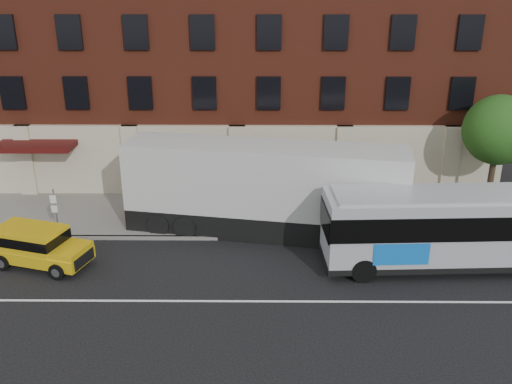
{
  "coord_description": "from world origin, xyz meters",
  "views": [
    {
      "loc": [
        1.27,
        -18.2,
        11.85
      ],
      "look_at": [
        1.1,
        5.5,
        2.66
      ],
      "focal_mm": 38.98,
      "sensor_mm": 36.0,
      "label": 1
    }
  ],
  "objects_px": {
    "street_tree": "(499,133)",
    "sign_pole": "(55,210)",
    "city_bus": "(472,226)",
    "yellow_suv": "(36,244)",
    "shipping_container": "(265,191)"
  },
  "relations": [
    {
      "from": "sign_pole",
      "to": "shipping_container",
      "type": "xyz_separation_m",
      "value": [
        10.01,
        0.69,
        0.76
      ]
    },
    {
      "from": "sign_pole",
      "to": "city_bus",
      "type": "relative_size",
      "value": 0.2
    },
    {
      "from": "sign_pole",
      "to": "city_bus",
      "type": "height_order",
      "value": "city_bus"
    },
    {
      "from": "yellow_suv",
      "to": "street_tree",
      "type": "bearing_deg",
      "value": 15.36
    },
    {
      "from": "street_tree",
      "to": "shipping_container",
      "type": "distance_m",
      "value": 12.51
    },
    {
      "from": "city_bus",
      "to": "shipping_container",
      "type": "height_order",
      "value": "shipping_container"
    },
    {
      "from": "street_tree",
      "to": "sign_pole",
      "type": "bearing_deg",
      "value": -171.39
    },
    {
      "from": "sign_pole",
      "to": "street_tree",
      "type": "bearing_deg",
      "value": 8.61
    },
    {
      "from": "street_tree",
      "to": "yellow_suv",
      "type": "relative_size",
      "value": 1.34
    },
    {
      "from": "sign_pole",
      "to": "city_bus",
      "type": "bearing_deg",
      "value": -8.1
    },
    {
      "from": "city_bus",
      "to": "sign_pole",
      "type": "bearing_deg",
      "value": 171.9
    },
    {
      "from": "sign_pole",
      "to": "yellow_suv",
      "type": "xyz_separation_m",
      "value": [
        0.04,
        -2.71,
        -0.46
      ]
    },
    {
      "from": "street_tree",
      "to": "city_bus",
      "type": "bearing_deg",
      "value": -117.92
    },
    {
      "from": "sign_pole",
      "to": "street_tree",
      "type": "height_order",
      "value": "street_tree"
    },
    {
      "from": "yellow_suv",
      "to": "shipping_container",
      "type": "distance_m",
      "value": 10.61
    }
  ]
}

